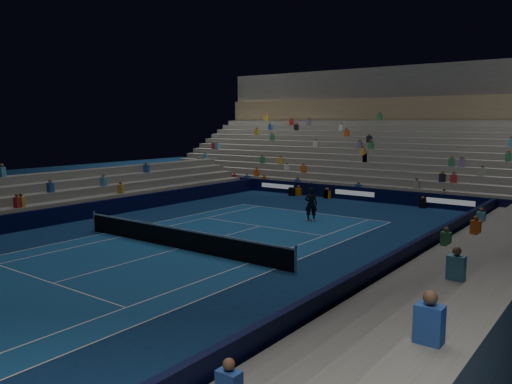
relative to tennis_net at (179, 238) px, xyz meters
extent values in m
plane|color=#0D2750|center=(0.00, 0.00, -0.50)|extent=(90.00, 90.00, 0.00)
cube|color=navy|center=(0.00, 0.00, -0.50)|extent=(10.97, 23.77, 0.01)
cube|color=black|center=(0.00, 18.50, 0.00)|extent=(44.00, 0.25, 1.00)
cube|color=black|center=(9.70, 0.00, 0.00)|extent=(0.25, 37.00, 1.00)
cube|color=black|center=(-9.70, 0.00, 0.00)|extent=(0.25, 37.00, 1.00)
cube|color=slate|center=(0.00, 19.50, -0.25)|extent=(44.00, 1.00, 0.50)
cube|color=slate|center=(0.00, 20.50, 0.00)|extent=(44.00, 1.00, 1.00)
cube|color=slate|center=(0.00, 21.50, 0.25)|extent=(44.00, 1.00, 1.50)
cube|color=slate|center=(0.00, 22.50, 0.50)|extent=(44.00, 1.00, 2.00)
cube|color=slate|center=(0.00, 23.50, 0.75)|extent=(44.00, 1.00, 2.50)
cube|color=slate|center=(0.00, 24.50, 1.00)|extent=(44.00, 1.00, 3.00)
cube|color=slate|center=(0.00, 25.50, 1.25)|extent=(44.00, 1.00, 3.50)
cube|color=slate|center=(0.00, 26.50, 1.50)|extent=(44.00, 1.00, 4.00)
cube|color=slate|center=(0.00, 27.50, 1.75)|extent=(44.00, 1.00, 4.50)
cube|color=slate|center=(0.00, 28.50, 2.00)|extent=(44.00, 1.00, 5.00)
cube|color=slate|center=(0.00, 29.50, 2.25)|extent=(44.00, 1.00, 5.50)
cube|color=slate|center=(0.00, 30.50, 2.50)|extent=(44.00, 1.00, 6.00)
cube|color=#7D6A4D|center=(0.00, 31.60, 6.60)|extent=(44.00, 0.60, 2.20)
cube|color=#494846|center=(0.00, 33.00, 9.20)|extent=(44.00, 2.40, 3.00)
cube|color=#63625E|center=(10.50, 0.00, -0.25)|extent=(1.00, 37.00, 0.50)
cube|color=#63625E|center=(11.50, 0.00, 0.00)|extent=(1.00, 37.00, 1.00)
cube|color=#63625E|center=(12.50, 0.00, 0.25)|extent=(1.00, 37.00, 1.50)
cube|color=#63625E|center=(13.50, 0.00, 0.50)|extent=(1.00, 37.00, 2.00)
cube|color=slate|center=(-10.50, 0.00, -0.25)|extent=(1.00, 37.00, 0.50)
cube|color=slate|center=(-11.50, 0.00, 0.00)|extent=(1.00, 37.00, 1.00)
cube|color=slate|center=(-12.50, 0.00, 0.25)|extent=(1.00, 37.00, 1.50)
cube|color=slate|center=(-13.50, 0.00, 0.50)|extent=(1.00, 37.00, 2.00)
cube|color=slate|center=(-14.50, 0.00, 0.75)|extent=(1.00, 37.00, 2.50)
cylinder|color=#B2B2B7|center=(-6.40, 0.00, 0.05)|extent=(0.10, 0.10, 1.10)
cylinder|color=#B2B2B7|center=(6.40, 0.00, 0.05)|extent=(0.10, 0.10, 1.10)
cube|color=black|center=(0.00, 0.00, -0.05)|extent=(12.80, 0.03, 0.90)
cube|color=white|center=(0.00, 0.00, 0.44)|extent=(12.80, 0.04, 0.08)
imported|color=black|center=(1.49, 9.46, 0.50)|extent=(0.87, 0.75, 2.02)
cube|color=black|center=(-5.14, 17.70, -0.19)|extent=(0.68, 0.73, 0.64)
cylinder|color=black|center=(-5.14, 17.23, 0.01)|extent=(0.29, 0.38, 0.16)
camera|label=1|loc=(16.64, -16.29, 5.34)|focal=35.64mm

